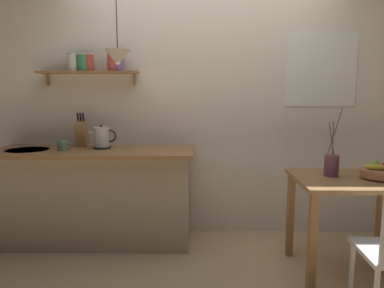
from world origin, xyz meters
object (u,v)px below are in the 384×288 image
(pendant_lamp, at_px, (118,57))
(fruit_bowl, at_px, (379,172))
(knife_block, at_px, (82,133))
(electric_kettle, at_px, (102,138))
(twig_vase, at_px, (331,165))
(coffee_mug_by_sink, at_px, (63,146))
(dining_table, at_px, (352,196))

(pendant_lamp, bearing_deg, fruit_bowl, -11.67)
(knife_block, bearing_deg, electric_kettle, -26.48)
(twig_vase, relative_size, electric_kettle, 2.16)
(twig_vase, height_order, pendant_lamp, pendant_lamp)
(twig_vase, bearing_deg, knife_block, 163.26)
(knife_block, distance_m, coffee_mug_by_sink, 0.26)
(fruit_bowl, bearing_deg, knife_block, 163.74)
(electric_kettle, xyz_separation_m, coffee_mug_by_sink, (-0.33, -0.11, -0.06))
(dining_table, relative_size, pendant_lamp, 1.38)
(electric_kettle, relative_size, knife_block, 0.76)
(pendant_lamp, bearing_deg, knife_block, 145.18)
(dining_table, xyz_separation_m, knife_block, (-2.29, 0.72, 0.40))
(twig_vase, distance_m, knife_block, 2.25)
(twig_vase, relative_size, knife_block, 1.64)
(knife_block, xyz_separation_m, pendant_lamp, (0.43, -0.30, 0.68))
(electric_kettle, bearing_deg, coffee_mug_by_sink, -162.16)
(electric_kettle, height_order, pendant_lamp, pendant_lamp)
(dining_table, distance_m, coffee_mug_by_sink, 2.47)
(twig_vase, xyz_separation_m, knife_block, (-2.15, 0.65, 0.17))
(dining_table, relative_size, twig_vase, 1.63)
(fruit_bowl, xyz_separation_m, twig_vase, (-0.33, 0.08, 0.04))
(fruit_bowl, xyz_separation_m, knife_block, (-2.48, 0.72, 0.21))
(dining_table, xyz_separation_m, pendant_lamp, (-1.86, 0.42, 1.08))
(dining_table, distance_m, fruit_bowl, 0.26)
(electric_kettle, height_order, coffee_mug_by_sink, electric_kettle)
(dining_table, bearing_deg, twig_vase, 153.41)
(dining_table, xyz_separation_m, electric_kettle, (-2.07, 0.61, 0.37))
(pendant_lamp, bearing_deg, twig_vase, -11.41)
(dining_table, xyz_separation_m, fruit_bowl, (0.19, -0.00, 0.19))
(fruit_bowl, bearing_deg, dining_table, 178.49)
(twig_vase, relative_size, coffee_mug_by_sink, 4.33)
(fruit_bowl, relative_size, electric_kettle, 1.11)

